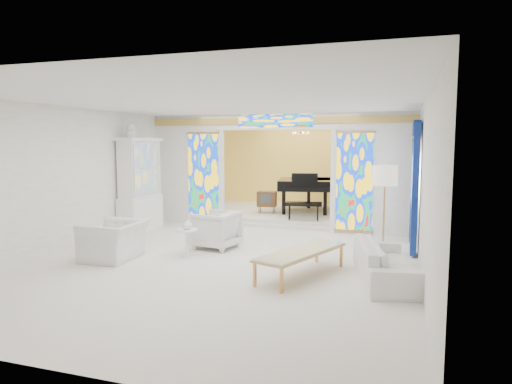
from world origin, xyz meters
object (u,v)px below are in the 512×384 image
(armchair_left, at_px, (114,241))
(china_cabinet, at_px, (140,186))
(sofa, at_px, (386,262))
(grand_piano, at_px, (310,184))
(tv_console, at_px, (267,199))
(coffee_table, at_px, (301,252))
(armchair_right, at_px, (216,230))

(armchair_left, bearing_deg, china_cabinet, -161.29)
(sofa, relative_size, grand_piano, 0.67)
(china_cabinet, xyz_separation_m, armchair_left, (1.07, -2.67, -0.80))
(sofa, height_order, tv_console, tv_console)
(china_cabinet, bearing_deg, armchair_left, -68.06)
(coffee_table, relative_size, tv_console, 3.31)
(armchair_left, xyz_separation_m, armchair_right, (1.51, 1.49, 0.03))
(armchair_right, xyz_separation_m, tv_console, (-0.04, 3.97, 0.19))
(sofa, xyz_separation_m, coffee_table, (-1.39, -0.20, 0.10))
(china_cabinet, relative_size, armchair_left, 2.41)
(armchair_left, distance_m, coffee_table, 3.71)
(china_cabinet, distance_m, tv_console, 3.82)
(tv_console, bearing_deg, grand_piano, 30.18)
(china_cabinet, relative_size, grand_piano, 0.85)
(armchair_right, bearing_deg, tv_console, -170.57)
(china_cabinet, height_order, tv_console, china_cabinet)
(grand_piano, bearing_deg, coffee_table, -90.66)
(armchair_right, distance_m, sofa, 3.80)
(armchair_right, xyz_separation_m, coffee_table, (2.20, -1.48, 0.01))
(armchair_left, relative_size, armchair_right, 1.28)
(china_cabinet, bearing_deg, coffee_table, -29.03)
(grand_piano, xyz_separation_m, tv_console, (-1.12, -0.83, -0.39))
(grand_piano, bearing_deg, armchair_right, -113.43)
(china_cabinet, xyz_separation_m, tv_console, (2.55, 2.79, -0.58))
(armchair_left, height_order, tv_console, tv_console)
(china_cabinet, height_order, armchair_right, china_cabinet)
(coffee_table, bearing_deg, sofa, 8.18)
(sofa, bearing_deg, armchair_left, 80.00)
(sofa, height_order, coffee_table, sofa)
(china_cabinet, bearing_deg, tv_console, 47.64)
(armchair_left, height_order, armchair_right, armchair_right)
(china_cabinet, xyz_separation_m, armchair_right, (2.59, -1.17, -0.77))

